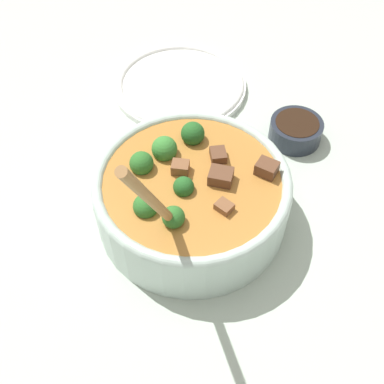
{
  "coord_description": "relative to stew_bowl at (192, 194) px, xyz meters",
  "views": [
    {
      "loc": [
        -0.43,
        0.06,
        0.6
      ],
      "look_at": [
        0.0,
        0.0,
        0.06
      ],
      "focal_mm": 45.0,
      "sensor_mm": 36.0,
      "label": 1
    }
  ],
  "objects": [
    {
      "name": "ground_plane",
      "position": [
        0.0,
        -0.0,
        -0.05
      ],
      "size": [
        4.0,
        4.0,
        0.0
      ],
      "primitive_type": "plane",
      "color": "#ADBCAD"
    },
    {
      "name": "stew_bowl",
      "position": [
        0.0,
        0.0,
        0.0
      ],
      "size": [
        0.3,
        0.28,
        0.29
      ],
      "color": "#B2C6BC",
      "rests_on": "ground_plane"
    },
    {
      "name": "condiment_bowl",
      "position": [
        0.15,
        -0.2,
        -0.03
      ],
      "size": [
        0.09,
        0.09,
        0.04
      ],
      "color": "#232833",
      "rests_on": "ground_plane"
    },
    {
      "name": "empty_plate",
      "position": [
        0.31,
        -0.02,
        -0.04
      ],
      "size": [
        0.25,
        0.25,
        0.02
      ],
      "color": "white",
      "rests_on": "ground_plane"
    }
  ]
}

